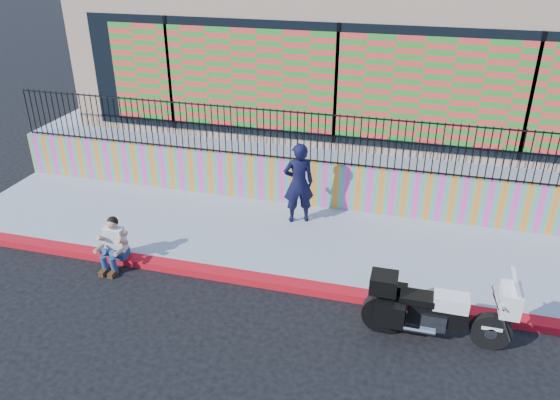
% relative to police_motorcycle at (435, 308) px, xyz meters
% --- Properties ---
extents(ground, '(90.00, 90.00, 0.00)m').
position_rel_police_motorcycle_xyz_m(ground, '(-2.57, 0.74, -0.61)').
color(ground, black).
rests_on(ground, ground).
extents(red_curb, '(16.00, 0.30, 0.15)m').
position_rel_police_motorcycle_xyz_m(red_curb, '(-2.57, 0.74, -0.54)').
color(red_curb, '#A90C20').
rests_on(red_curb, ground).
extents(sidewalk, '(16.00, 3.00, 0.15)m').
position_rel_police_motorcycle_xyz_m(sidewalk, '(-2.57, 2.39, -0.54)').
color(sidewalk, '#939AB0').
rests_on(sidewalk, ground).
extents(mural_wall, '(16.00, 0.20, 1.10)m').
position_rel_police_motorcycle_xyz_m(mural_wall, '(-2.57, 3.99, 0.09)').
color(mural_wall, '#F440A9').
rests_on(mural_wall, sidewalk).
extents(metal_fence, '(15.80, 0.04, 1.20)m').
position_rel_police_motorcycle_xyz_m(metal_fence, '(-2.57, 3.99, 1.24)').
color(metal_fence, black).
rests_on(metal_fence, mural_wall).
extents(elevated_platform, '(16.00, 10.00, 1.25)m').
position_rel_police_motorcycle_xyz_m(elevated_platform, '(-2.57, 9.09, 0.01)').
color(elevated_platform, '#939AB0').
rests_on(elevated_platform, ground).
extents(storefront_building, '(14.00, 8.06, 4.00)m').
position_rel_police_motorcycle_xyz_m(storefront_building, '(-2.57, 8.87, 2.63)').
color(storefront_building, tan).
rests_on(storefront_building, elevated_platform).
extents(police_motorcycle, '(2.35, 0.78, 1.46)m').
position_rel_police_motorcycle_xyz_m(police_motorcycle, '(0.00, 0.00, 0.00)').
color(police_motorcycle, black).
rests_on(police_motorcycle, ground).
extents(police_officer, '(0.80, 0.68, 1.86)m').
position_rel_police_motorcycle_xyz_m(police_officer, '(-3.02, 3.12, 0.47)').
color(police_officer, black).
rests_on(police_officer, sidewalk).
extents(seated_man, '(0.54, 0.71, 1.06)m').
position_rel_police_motorcycle_xyz_m(seated_man, '(-6.16, 0.49, -0.16)').
color(seated_man, navy).
rests_on(seated_man, ground).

